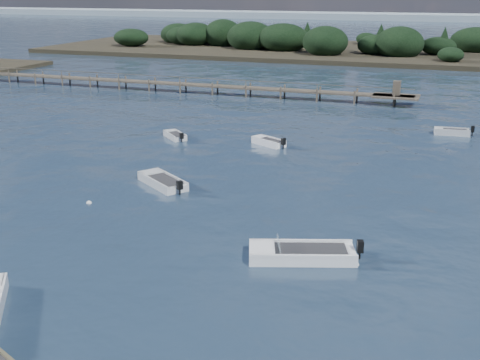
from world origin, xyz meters
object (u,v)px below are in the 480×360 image
at_px(dinghy_mid_white_a, 301,255).
at_px(tender_far_white, 269,143).
at_px(dinghy_mid_grey, 163,183).
at_px(tender_far_grey_b, 452,133).
at_px(tender_far_grey, 175,137).
at_px(jetty, 183,84).

height_order(dinghy_mid_white_a, tender_far_white, dinghy_mid_white_a).
xyz_separation_m(dinghy_mid_grey, tender_far_grey_b, (17.76, 21.36, 0.01)).
relative_size(tender_far_grey, dinghy_mid_white_a, 0.51).
relative_size(dinghy_mid_white_a, tender_far_white, 1.69).
bearing_deg(tender_far_grey_b, dinghy_mid_grey, -129.74).
xyz_separation_m(dinghy_mid_white_a, tender_far_white, (-7.86, 20.36, -0.00)).
distance_m(dinghy_mid_grey, tender_far_grey, 12.92).
bearing_deg(tender_far_grey_b, jetty, 158.62).
height_order(tender_far_white, jetty, jetty).
bearing_deg(dinghy_mid_white_a, tender_far_grey_b, 77.73).
relative_size(tender_far_grey_b, tender_far_white, 1.03).
distance_m(tender_far_grey_b, tender_far_white, 16.78).
relative_size(dinghy_mid_grey, tender_far_grey_b, 1.28).
xyz_separation_m(tender_far_grey_b, tender_far_white, (-14.23, -8.90, -0.00)).
xyz_separation_m(tender_far_white, jetty, (-17.64, 21.38, 0.82)).
height_order(dinghy_mid_white_a, tender_far_grey_b, dinghy_mid_white_a).
relative_size(dinghy_mid_grey, tender_far_grey, 1.52).
xyz_separation_m(tender_far_grey, jetty, (-9.31, 21.85, 0.84)).
bearing_deg(dinghy_mid_grey, jetty, 112.63).
height_order(tender_far_grey, tender_far_white, tender_far_white).
height_order(dinghy_mid_grey, tender_far_grey, dinghy_mid_grey).
xyz_separation_m(tender_far_grey, tender_far_white, (8.33, 0.47, 0.02)).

